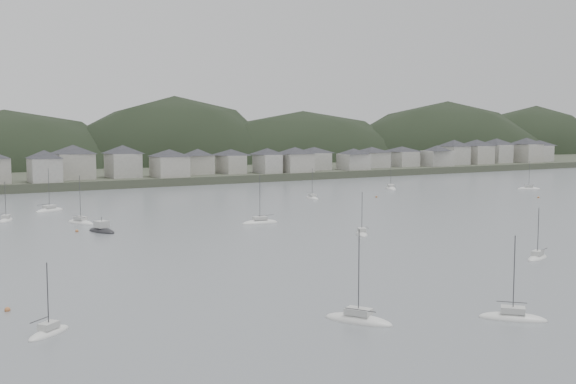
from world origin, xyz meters
TOP-DOWN VIEW (x-y plane):
  - ground at (0.00, 0.00)m, footprint 900.00×900.00m
  - far_shore_land at (0.00, 295.00)m, footprint 900.00×250.00m
  - forested_ridge at (4.83, 269.40)m, footprint 851.55×103.94m
  - waterfront_town at (50.59, 183.34)m, footprint 451.48×28.46m
  - sailboat_lead at (28.08, 107.44)m, footprint 3.35×7.49m
  - moored_fleet at (-9.77, 63.07)m, footprint 249.77×175.84m
  - motor_launch_far at (-46.01, 73.58)m, footprint 5.16×8.82m
  - mooring_buoys at (5.41, 54.06)m, footprint 163.09×98.46m

SIDE VIEW (x-z plane):
  - forested_ridge at x=4.83m, z-range -62.57..40.00m
  - ground at x=0.00m, z-range 0.00..0.00m
  - mooring_buoys at x=5.41m, z-range -0.20..0.50m
  - moored_fleet at x=-9.77m, z-range -6.30..6.66m
  - sailboat_lead at x=28.08m, z-range -4.77..5.13m
  - motor_launch_far at x=-46.01m, z-range -1.70..2.28m
  - far_shore_land at x=0.00m, z-range 0.00..3.00m
  - waterfront_town at x=50.59m, z-range 2.20..15.12m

